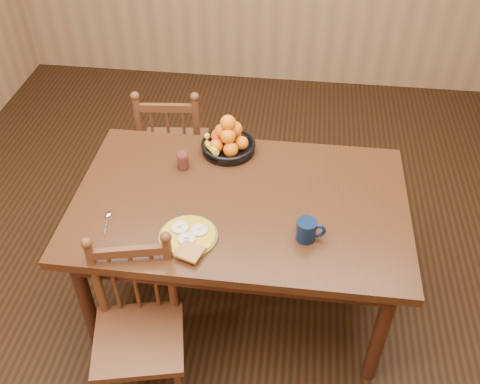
# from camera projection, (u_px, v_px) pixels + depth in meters

# --- Properties ---
(room) EXTENTS (4.52, 5.02, 2.72)m
(room) POSITION_uv_depth(u_px,v_px,m) (240.00, 90.00, 2.16)
(room) COLOR black
(room) RESTS_ON ground
(dining_table) EXTENTS (1.60, 1.00, 0.75)m
(dining_table) POSITION_uv_depth(u_px,v_px,m) (240.00, 213.00, 2.62)
(dining_table) COLOR black
(dining_table) RESTS_ON ground
(chair_far) EXTENTS (0.45, 0.43, 0.90)m
(chair_far) POSITION_uv_depth(u_px,v_px,m) (174.00, 148.00, 3.39)
(chair_far) COLOR #462415
(chair_far) RESTS_ON ground
(chair_near) EXTENTS (0.47, 0.45, 0.87)m
(chair_near) POSITION_uv_depth(u_px,v_px,m) (139.00, 330.00, 2.39)
(chair_near) COLOR #462415
(chair_near) RESTS_ON ground
(breakfast_plate) EXTENTS (0.26, 0.30, 0.04)m
(breakfast_plate) POSITION_uv_depth(u_px,v_px,m) (188.00, 236.00, 2.36)
(breakfast_plate) COLOR #59601E
(breakfast_plate) RESTS_ON dining_table
(fork) EXTENTS (0.04, 0.18, 0.00)m
(fork) POSITION_uv_depth(u_px,v_px,m) (175.00, 225.00, 2.43)
(fork) COLOR silver
(fork) RESTS_ON dining_table
(spoon) EXTENTS (0.05, 0.16, 0.01)m
(spoon) POSITION_uv_depth(u_px,v_px,m) (107.00, 218.00, 2.46)
(spoon) COLOR silver
(spoon) RESTS_ON dining_table
(coffee_mug) EXTENTS (0.13, 0.09, 0.10)m
(coffee_mug) POSITION_uv_depth(u_px,v_px,m) (307.00, 230.00, 2.34)
(coffee_mug) COLOR #091835
(coffee_mug) RESTS_ON dining_table
(juice_glass) EXTENTS (0.06, 0.06, 0.09)m
(juice_glass) POSITION_uv_depth(u_px,v_px,m) (183.00, 161.00, 2.72)
(juice_glass) COLOR silver
(juice_glass) RESTS_ON dining_table
(fruit_bowl) EXTENTS (0.29, 0.29, 0.22)m
(fruit_bowl) POSITION_uv_depth(u_px,v_px,m) (228.00, 141.00, 2.81)
(fruit_bowl) COLOR black
(fruit_bowl) RESTS_ON dining_table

